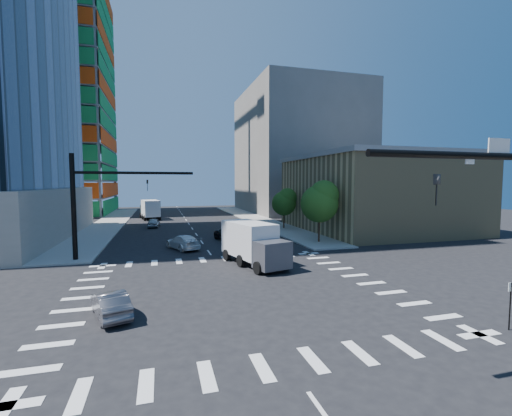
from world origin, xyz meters
name	(u,v)px	position (x,y,z in m)	size (l,w,h in m)	color
ground	(236,290)	(0.00, 0.00, 0.00)	(160.00, 160.00, 0.00)	black
road_markings	(236,290)	(0.00, 0.00, 0.01)	(20.00, 20.00, 0.01)	silver
sidewalk_ne	(256,219)	(12.50, 40.00, 0.07)	(5.00, 60.00, 0.15)	#989690
sidewalk_nw	(110,223)	(-12.50, 40.00, 0.07)	(5.00, 60.00, 0.15)	#989690
construction_building	(44,97)	(-27.41, 61.93, 24.61)	(25.16, 34.50, 70.60)	gray
commercial_building	(374,192)	(25.00, 22.00, 5.31)	(20.50, 22.50, 10.60)	tan
bg_building_ne	(298,152)	(27.00, 55.00, 14.00)	(24.00, 30.00, 28.00)	slate
signal_mast_nw	(93,197)	(-10.00, 11.50, 5.49)	(10.20, 0.40, 9.00)	black
tree_south	(321,201)	(12.63, 13.90, 4.69)	(4.16, 4.16, 6.82)	#382316
tree_north	(285,202)	(12.93, 25.90, 3.99)	(3.54, 3.52, 5.78)	#382316
no_parking_sign	(510,300)	(10.70, -9.00, 1.38)	(0.30, 0.06, 2.20)	black
car_nb_far	(230,235)	(3.27, 18.03, 0.70)	(2.32, 5.03, 1.40)	black
car_sb_near	(183,242)	(-2.31, 14.44, 0.71)	(1.99, 4.91, 1.42)	white
car_sb_mid	(154,223)	(-5.45, 33.05, 0.68)	(1.61, 4.01, 1.37)	#AEB2B6
car_sb_cross	(110,304)	(-6.93, -2.38, 0.64)	(1.36, 3.90, 1.28)	#58565C
box_truck_near	(255,247)	(2.89, 5.84, 1.51)	(4.35, 7.00, 3.41)	black
box_truck_far	(150,211)	(-6.35, 45.60, 1.57)	(3.98, 7.14, 3.54)	black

